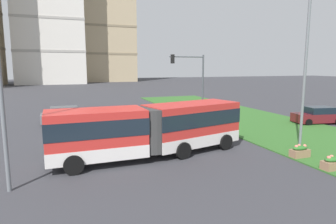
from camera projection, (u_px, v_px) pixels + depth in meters
name	position (u px, v px, depth m)	size (l,w,h in m)	color
articulated_bus	(151.00, 129.00, 17.30)	(11.92, 4.27, 3.00)	red
car_maroon_sedan	(318.00, 116.00, 27.33)	(4.64, 2.60, 1.58)	maroon
car_grey_wagon	(66.00, 116.00, 27.33)	(4.45, 2.12, 1.58)	slate
flower_planter_2	(332.00, 163.00, 14.99)	(1.10, 0.56, 0.74)	#937051
flower_planter_3	(300.00, 151.00, 17.05)	(1.10, 0.56, 0.74)	#937051
traffic_light_far_right	(193.00, 77.00, 27.13)	(3.42, 0.28, 6.35)	#474C51
streetlight_left	(0.00, 84.00, 11.90)	(0.70, 0.28, 8.26)	slate
streetlight_median	(306.00, 63.00, 18.74)	(0.70, 0.28, 10.09)	slate
apartment_tower_westcentre	(48.00, 7.00, 89.07)	(19.86, 17.10, 46.41)	silver
apartment_tower_centre	(103.00, 16.00, 104.21)	(19.90, 19.29, 45.59)	tan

